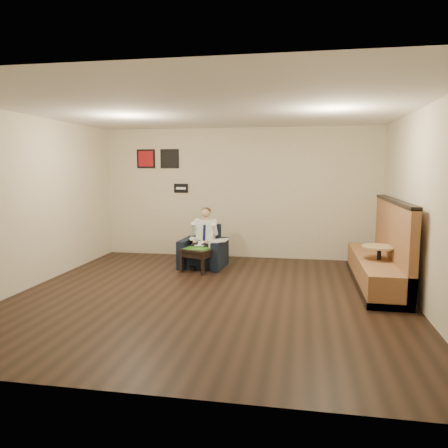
% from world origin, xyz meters
% --- Properties ---
extents(ground, '(6.00, 6.00, 0.00)m').
position_xyz_m(ground, '(0.00, 0.00, 0.00)').
color(ground, black).
rests_on(ground, ground).
extents(wall_back, '(6.00, 0.02, 2.80)m').
position_xyz_m(wall_back, '(0.00, 3.00, 1.40)').
color(wall_back, beige).
rests_on(wall_back, ground).
extents(wall_front, '(6.00, 0.02, 2.80)m').
position_xyz_m(wall_front, '(0.00, -3.00, 1.40)').
color(wall_front, beige).
rests_on(wall_front, ground).
extents(wall_left, '(0.02, 6.00, 2.80)m').
position_xyz_m(wall_left, '(-3.00, 0.00, 1.40)').
color(wall_left, beige).
rests_on(wall_left, ground).
extents(wall_right, '(0.02, 6.00, 2.80)m').
position_xyz_m(wall_right, '(3.00, 0.00, 1.40)').
color(wall_right, beige).
rests_on(wall_right, ground).
extents(ceiling, '(6.00, 6.00, 0.02)m').
position_xyz_m(ceiling, '(0.00, 0.00, 2.80)').
color(ceiling, white).
rests_on(ceiling, wall_back).
extents(seating_sign, '(0.32, 0.02, 0.20)m').
position_xyz_m(seating_sign, '(-1.30, 2.98, 1.50)').
color(seating_sign, black).
rests_on(seating_sign, wall_back).
extents(art_print_left, '(0.42, 0.03, 0.42)m').
position_xyz_m(art_print_left, '(-2.10, 2.98, 2.15)').
color(art_print_left, '#AD151A').
rests_on(art_print_left, wall_back).
extents(art_print_right, '(0.42, 0.03, 0.42)m').
position_xyz_m(art_print_right, '(-1.55, 2.98, 2.15)').
color(art_print_right, black).
rests_on(art_print_right, wall_back).
extents(armchair, '(0.89, 0.89, 0.81)m').
position_xyz_m(armchair, '(-0.55, 1.91, 0.41)').
color(armchair, black).
rests_on(armchair, ground).
extents(seated_man, '(0.58, 0.83, 1.11)m').
position_xyz_m(seated_man, '(-0.56, 1.80, 0.56)').
color(seated_man, white).
rests_on(seated_man, armchair).
extents(lap_papers, '(0.19, 0.27, 0.01)m').
position_xyz_m(lap_papers, '(-0.57, 1.71, 0.50)').
color(lap_papers, white).
rests_on(lap_papers, seated_man).
extents(newspaper, '(0.36, 0.45, 0.01)m').
position_xyz_m(newspaper, '(-0.22, 1.80, 0.55)').
color(newspaper, silver).
rests_on(newspaper, armchair).
extents(side_table, '(0.70, 0.70, 0.44)m').
position_xyz_m(side_table, '(-0.54, 1.52, 0.22)').
color(side_table, black).
rests_on(side_table, ground).
extents(green_folder, '(0.50, 0.41, 0.01)m').
position_xyz_m(green_folder, '(-0.57, 1.51, 0.45)').
color(green_folder, green).
rests_on(green_folder, side_table).
extents(coffee_mug, '(0.10, 0.10, 0.09)m').
position_xyz_m(coffee_mug, '(-0.33, 1.56, 0.49)').
color(coffee_mug, white).
rests_on(coffee_mug, side_table).
extents(smartphone, '(0.15, 0.13, 0.01)m').
position_xyz_m(smartphone, '(-0.43, 1.64, 0.45)').
color(smartphone, black).
rests_on(smartphone, side_table).
extents(banquette, '(0.66, 2.76, 1.41)m').
position_xyz_m(banquette, '(2.59, 1.07, 0.71)').
color(banquette, brown).
rests_on(banquette, ground).
extents(cafe_table, '(0.69, 0.69, 0.70)m').
position_xyz_m(cafe_table, '(2.60, 0.88, 0.35)').
color(cafe_table, tan).
rests_on(cafe_table, ground).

